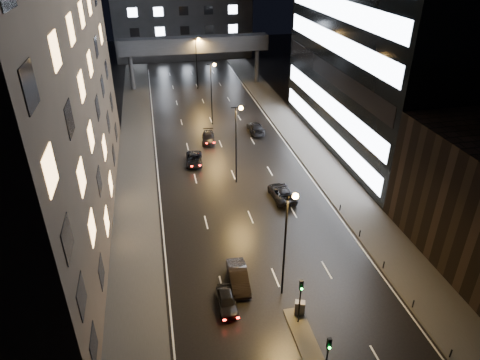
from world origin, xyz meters
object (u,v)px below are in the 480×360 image
(car_away_a, at_px, (227,301))
(utility_cabinet, at_px, (300,308))
(car_away_d, at_px, (208,138))
(car_toward_a, at_px, (282,193))
(car_toward_b, at_px, (256,128))
(car_away_b, at_px, (238,277))
(car_away_c, at_px, (194,159))

(car_away_a, height_order, utility_cabinet, utility_cabinet)
(car_away_a, distance_m, car_away_d, 33.80)
(car_away_a, bearing_deg, car_toward_a, 59.52)
(car_toward_b, bearing_deg, car_away_b, 74.79)
(car_away_b, relative_size, utility_cabinet, 3.73)
(car_away_a, bearing_deg, car_away_d, 85.27)
(car_toward_a, distance_m, car_toward_b, 20.04)
(car_toward_a, bearing_deg, car_away_d, -73.54)
(car_away_a, bearing_deg, utility_cabinet, -19.57)
(car_away_a, bearing_deg, car_away_c, 90.13)
(car_away_d, xyz_separation_m, utility_cabinet, (2.38, -35.77, 0.10))
(car_away_d, distance_m, car_toward_b, 8.18)
(car_away_c, xyz_separation_m, car_toward_a, (9.19, -11.15, 0.06))
(car_away_a, bearing_deg, car_away_b, 59.25)
(car_away_b, distance_m, utility_cabinet, 6.21)
(car_away_c, height_order, car_toward_b, car_toward_b)
(car_toward_b, xyz_separation_m, utility_cabinet, (-5.55, -37.77, 0.00))
(car_away_d, bearing_deg, car_toward_b, 22.00)
(car_away_a, height_order, car_toward_b, car_toward_b)
(car_away_b, xyz_separation_m, car_toward_b, (9.74, 33.19, 0.01))
(car_away_d, bearing_deg, car_away_c, -105.57)
(car_away_a, height_order, car_away_c, car_away_c)
(car_away_b, relative_size, car_away_c, 0.98)
(car_away_b, xyz_separation_m, car_away_d, (1.81, 31.19, -0.09))
(car_away_c, bearing_deg, car_away_d, 72.97)
(car_away_b, distance_m, car_away_d, 31.24)
(car_away_d, relative_size, car_toward_b, 0.88)
(car_away_c, relative_size, car_toward_a, 0.92)
(car_away_a, relative_size, car_away_b, 0.81)
(car_away_b, distance_m, car_toward_a, 15.47)
(car_away_b, bearing_deg, car_away_a, -119.02)
(car_away_b, xyz_separation_m, car_away_c, (-1.15, 24.37, -0.11))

